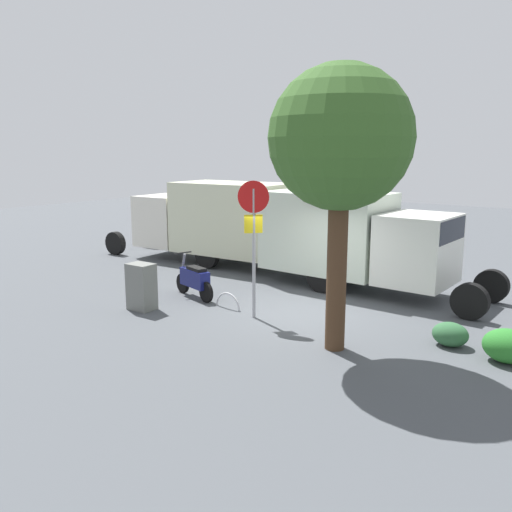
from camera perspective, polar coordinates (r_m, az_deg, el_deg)
name	(u,v)px	position (r m, az deg, el deg)	size (l,w,h in m)	color
ground_plane	(302,313)	(13.65, 4.88, -6.04)	(60.00, 60.00, 0.00)	#484B50
box_truck_near	(357,236)	(15.88, 10.66, 2.06)	(6.90, 2.41, 2.81)	black
box_truck_far	(211,218)	(19.53, -4.79, 4.02)	(7.58, 2.52, 2.93)	black
motorcycle	(195,279)	(14.94, -6.56, -2.49)	(1.77, 0.75, 1.20)	black
stop_sign	(254,228)	(12.73, -0.25, 3.04)	(0.71, 0.33, 3.34)	#9E9EA3
street_tree	(341,141)	(10.64, 8.99, 12.02)	(2.82, 2.82, 5.69)	#47301E
utility_cabinet	(141,287)	(14.04, -12.10, -3.21)	(0.67, 0.49, 1.20)	slate
bike_rack_hoop	(228,308)	(14.00, -3.01, -5.57)	(0.85, 0.85, 0.05)	#B7B7BC
shrub_near_sign	(450,334)	(12.01, 19.98, -7.84)	(0.75, 0.61, 0.51)	#2F6038
shrub_mid_verge	(509,346)	(11.52, 25.31, -8.67)	(0.97, 0.80, 0.66)	#2A7829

